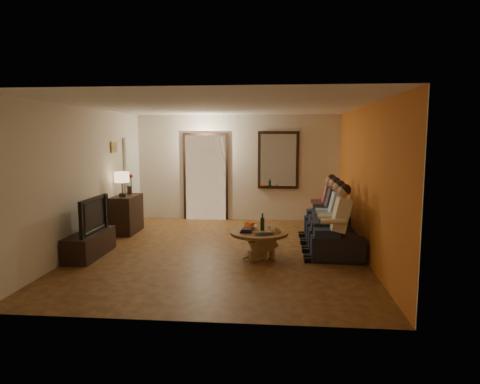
# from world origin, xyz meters

# --- Properties ---
(floor) EXTENTS (5.00, 6.00, 0.01)m
(floor) POSITION_xyz_m (0.00, 0.00, 0.00)
(floor) COLOR #452612
(floor) RESTS_ON ground
(ceiling) EXTENTS (5.00, 6.00, 0.01)m
(ceiling) POSITION_xyz_m (0.00, 0.00, 2.60)
(ceiling) COLOR white
(ceiling) RESTS_ON back_wall
(back_wall) EXTENTS (5.00, 0.02, 2.60)m
(back_wall) POSITION_xyz_m (0.00, 3.00, 1.30)
(back_wall) COLOR beige
(back_wall) RESTS_ON floor
(front_wall) EXTENTS (5.00, 0.02, 2.60)m
(front_wall) POSITION_xyz_m (0.00, -3.00, 1.30)
(front_wall) COLOR beige
(front_wall) RESTS_ON floor
(left_wall) EXTENTS (0.02, 6.00, 2.60)m
(left_wall) POSITION_xyz_m (-2.50, 0.00, 1.30)
(left_wall) COLOR beige
(left_wall) RESTS_ON floor
(right_wall) EXTENTS (0.02, 6.00, 2.60)m
(right_wall) POSITION_xyz_m (2.50, 0.00, 1.30)
(right_wall) COLOR beige
(right_wall) RESTS_ON floor
(orange_accent) EXTENTS (0.01, 6.00, 2.60)m
(orange_accent) POSITION_xyz_m (2.49, 0.00, 1.30)
(orange_accent) COLOR #C96822
(orange_accent) RESTS_ON right_wall
(kitchen_doorway) EXTENTS (1.00, 0.06, 2.10)m
(kitchen_doorway) POSITION_xyz_m (-0.80, 2.98, 1.05)
(kitchen_doorway) COLOR #FFE0A5
(kitchen_doorway) RESTS_ON floor
(door_trim) EXTENTS (1.12, 0.04, 2.22)m
(door_trim) POSITION_xyz_m (-0.80, 2.97, 1.05)
(door_trim) COLOR black
(door_trim) RESTS_ON floor
(fridge_glimpse) EXTENTS (0.45, 0.03, 1.70)m
(fridge_glimpse) POSITION_xyz_m (-0.55, 2.98, 0.90)
(fridge_glimpse) COLOR silver
(fridge_glimpse) RESTS_ON floor
(mirror_frame) EXTENTS (1.00, 0.05, 1.40)m
(mirror_frame) POSITION_xyz_m (1.00, 2.96, 1.50)
(mirror_frame) COLOR black
(mirror_frame) RESTS_ON back_wall
(mirror_glass) EXTENTS (0.86, 0.02, 1.26)m
(mirror_glass) POSITION_xyz_m (1.00, 2.93, 1.50)
(mirror_glass) COLOR white
(mirror_glass) RESTS_ON back_wall
(white_door) EXTENTS (0.06, 0.85, 2.04)m
(white_door) POSITION_xyz_m (-2.46, 2.30, 1.02)
(white_door) COLOR white
(white_door) RESTS_ON floor
(framed_art) EXTENTS (0.03, 0.28, 0.24)m
(framed_art) POSITION_xyz_m (-2.47, 1.30, 1.85)
(framed_art) COLOR #B28C33
(framed_art) RESTS_ON left_wall
(art_canvas) EXTENTS (0.01, 0.22, 0.18)m
(art_canvas) POSITION_xyz_m (-2.46, 1.30, 1.85)
(art_canvas) COLOR brown
(art_canvas) RESTS_ON left_wall
(dresser) EXTENTS (0.45, 0.91, 0.81)m
(dresser) POSITION_xyz_m (-2.25, 1.32, 0.41)
(dresser) COLOR black
(dresser) RESTS_ON floor
(table_lamp) EXTENTS (0.30, 0.30, 0.54)m
(table_lamp) POSITION_xyz_m (-2.25, 1.10, 1.08)
(table_lamp) COLOR beige
(table_lamp) RESTS_ON dresser
(flower_vase) EXTENTS (0.14, 0.14, 0.44)m
(flower_vase) POSITION_xyz_m (-2.25, 1.54, 1.03)
(flower_vase) COLOR red
(flower_vase) RESTS_ON dresser
(tv_stand) EXTENTS (0.45, 1.26, 0.42)m
(tv_stand) POSITION_xyz_m (-2.25, -0.54, 0.21)
(tv_stand) COLOR black
(tv_stand) RESTS_ON floor
(tv) EXTENTS (1.08, 0.14, 0.62)m
(tv) POSITION_xyz_m (-2.25, -0.54, 0.73)
(tv) COLOR black
(tv) RESTS_ON tv_stand
(sofa) EXTENTS (2.21, 0.97, 0.63)m
(sofa) POSITION_xyz_m (2.08, 0.41, 0.32)
(sofa) COLOR black
(sofa) RESTS_ON floor
(person_a) EXTENTS (0.60, 0.40, 1.20)m
(person_a) POSITION_xyz_m (1.98, -0.49, 0.60)
(person_a) COLOR tan
(person_a) RESTS_ON sofa
(person_b) EXTENTS (0.60, 0.40, 1.20)m
(person_b) POSITION_xyz_m (1.98, 0.11, 0.60)
(person_b) COLOR tan
(person_b) RESTS_ON sofa
(person_c) EXTENTS (0.60, 0.40, 1.20)m
(person_c) POSITION_xyz_m (1.98, 0.71, 0.60)
(person_c) COLOR tan
(person_c) RESTS_ON sofa
(person_d) EXTENTS (0.60, 0.40, 1.20)m
(person_d) POSITION_xyz_m (1.98, 1.31, 0.60)
(person_d) COLOR tan
(person_d) RESTS_ON sofa
(dog) EXTENTS (0.61, 0.43, 0.56)m
(dog) POSITION_xyz_m (0.76, -0.43, 0.28)
(dog) COLOR #A6794C
(dog) RESTS_ON floor
(coffee_table) EXTENTS (1.25, 1.25, 0.45)m
(coffee_table) POSITION_xyz_m (0.69, -0.33, 0.23)
(coffee_table) COLOR brown
(coffee_table) RESTS_ON floor
(bowl) EXTENTS (0.26, 0.26, 0.06)m
(bowl) POSITION_xyz_m (0.51, -0.11, 0.48)
(bowl) COLOR white
(bowl) RESTS_ON coffee_table
(oranges) EXTENTS (0.20, 0.20, 0.08)m
(oranges) POSITION_xyz_m (0.51, -0.11, 0.55)
(oranges) COLOR #FF6115
(oranges) RESTS_ON bowl
(wine_bottle) EXTENTS (0.07, 0.07, 0.31)m
(wine_bottle) POSITION_xyz_m (0.74, -0.23, 0.60)
(wine_bottle) COLOR black
(wine_bottle) RESTS_ON coffee_table
(wine_glass) EXTENTS (0.06, 0.06, 0.10)m
(wine_glass) POSITION_xyz_m (0.87, -0.28, 0.50)
(wine_glass) COLOR silver
(wine_glass) RESTS_ON coffee_table
(book_stack) EXTENTS (0.20, 0.15, 0.07)m
(book_stack) POSITION_xyz_m (0.47, -0.43, 0.48)
(book_stack) COLOR black
(book_stack) RESTS_ON coffee_table
(laptop) EXTENTS (0.37, 0.28, 0.03)m
(laptop) POSITION_xyz_m (0.79, -0.61, 0.46)
(laptop) COLOR black
(laptop) RESTS_ON coffee_table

